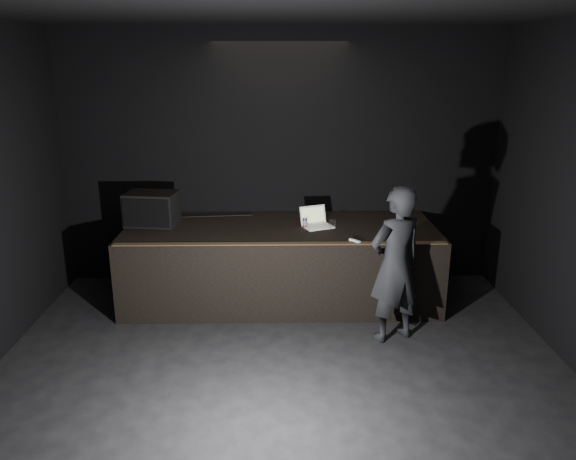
% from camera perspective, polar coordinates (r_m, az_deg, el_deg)
% --- Properties ---
extents(ground, '(7.00, 7.00, 0.00)m').
position_cam_1_polar(ground, '(5.21, -0.59, -19.14)').
color(ground, black).
rests_on(ground, ground).
extents(room_walls, '(6.10, 7.10, 3.52)m').
position_cam_1_polar(room_walls, '(4.34, -0.67, 3.00)').
color(room_walls, black).
rests_on(room_walls, ground).
extents(stage_riser, '(4.00, 1.50, 1.00)m').
position_cam_1_polar(stage_riser, '(7.40, -0.75, -3.38)').
color(stage_riser, black).
rests_on(stage_riser, ground).
extents(riser_lip, '(3.92, 0.10, 0.01)m').
position_cam_1_polar(riser_lip, '(6.56, -0.74, -1.38)').
color(riser_lip, brown).
rests_on(riser_lip, stage_riser).
extents(stage_monitor, '(0.69, 0.55, 0.43)m').
position_cam_1_polar(stage_monitor, '(7.50, -13.67, 2.12)').
color(stage_monitor, black).
rests_on(stage_monitor, stage_riser).
extents(cable, '(1.02, 0.12, 0.02)m').
position_cam_1_polar(cable, '(7.76, -7.44, 1.40)').
color(cable, black).
rests_on(cable, stage_riser).
extents(laptop, '(0.45, 0.43, 0.25)m').
position_cam_1_polar(laptop, '(7.27, 2.84, 0.90)').
color(laptop, white).
rests_on(laptop, stage_riser).
extents(beer_can, '(0.06, 0.06, 0.14)m').
position_cam_1_polar(beer_can, '(7.16, 1.73, 0.72)').
color(beer_can, silver).
rests_on(beer_can, stage_riser).
extents(plastic_cup, '(0.09, 0.09, 0.11)m').
position_cam_1_polar(plastic_cup, '(7.19, 4.52, 0.59)').
color(plastic_cup, white).
rests_on(plastic_cup, stage_riser).
extents(wii_remote, '(0.13, 0.15, 0.03)m').
position_cam_1_polar(wii_remote, '(6.67, 6.80, -1.11)').
color(wii_remote, white).
rests_on(wii_remote, stage_riser).
extents(person, '(0.77, 0.66, 1.79)m').
position_cam_1_polar(person, '(6.32, 10.83, -3.50)').
color(person, black).
rests_on(person, ground).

